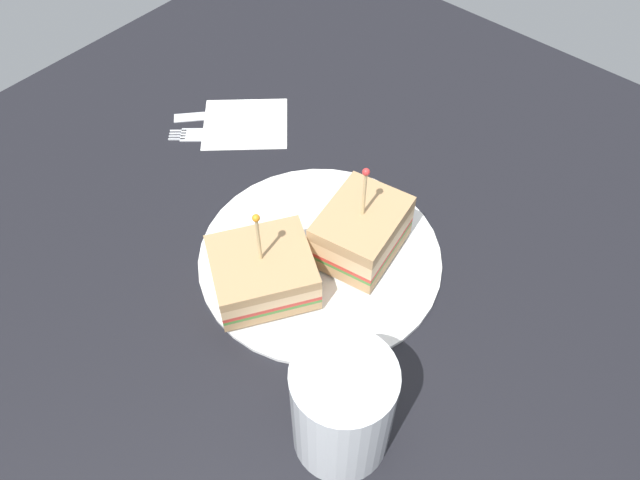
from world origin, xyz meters
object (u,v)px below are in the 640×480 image
sandwich_half_front (361,231)px  sandwich_half_back (263,272)px  plate (320,255)px  knife (218,114)px  napkin (245,124)px  fork (211,134)px  drink_glass (342,410)px

sandwich_half_front → sandwich_half_back: sandwich_half_front is taller
plate → knife: bearing=160.7°
knife → sandwich_half_back: bearing=-33.6°
sandwich_half_front → sandwich_half_back: (-4.12, -9.59, -0.48)cm
napkin → fork: 4.44cm
sandwich_half_back → knife: bearing=146.4°
drink_glass → napkin: 40.56cm
fork → sandwich_half_front: bearing=-5.2°
sandwich_half_back → knife: 27.05cm
plate → napkin: size_ratio=2.42×
sandwich_half_back → fork: sandwich_half_back is taller
sandwich_half_front → drink_glass: (10.69, -15.88, 1.52)cm
plate → napkin: 22.29cm
plate → drink_glass: drink_glass is taller
drink_glass → napkin: (-33.55, 22.23, -5.04)cm
sandwich_half_front → fork: (-24.50, 2.23, -3.42)cm
drink_glass → knife: drink_glass is taller
napkin → knife: bearing=-163.7°
drink_glass → sandwich_half_back: bearing=157.0°
fork → knife: same height
sandwich_half_back → fork: size_ratio=1.14×
sandwich_half_back → drink_glass: same height
napkin → fork: fork is taller
fork → napkin: bearing=68.2°
napkin → plate: bearing=-25.0°
knife → drink_glass: bearing=-29.6°
sandwich_half_back → napkin: sandwich_half_back is taller
sandwich_half_front → knife: size_ratio=1.15×
sandwich_half_back → drink_glass: bearing=-23.0°
sandwich_half_front → napkin: sandwich_half_front is taller
sandwich_half_front → sandwich_half_back: bearing=-113.3°
napkin → sandwich_half_back: bearing=-40.4°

